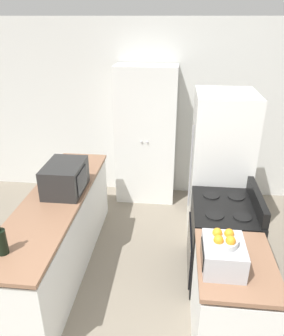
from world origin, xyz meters
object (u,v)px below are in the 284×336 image
object	(u,v)px
wine_bottle	(1,241)
toaster_oven	(223,255)
stove	(222,241)
fruit_bowl	(223,239)
refrigerator	(219,168)
pantry_cabinet	(146,136)
microwave	(65,178)

from	to	relation	value
wine_bottle	toaster_oven	xyz separation A→B (m)	(1.71, 0.03, -0.01)
stove	fruit_bowl	size ratio (longest dim) A/B	4.94
toaster_oven	refrigerator	bearing A→B (deg)	84.75
pantry_cabinet	wine_bottle	bearing A→B (deg)	-109.15
pantry_cabinet	fruit_bowl	xyz separation A→B (m)	(0.80, -2.54, 0.13)
refrigerator	stove	bearing A→B (deg)	-91.05
pantry_cabinet	toaster_oven	distance (m)	2.66
pantry_cabinet	stove	world-z (taller)	pantry_cabinet
refrigerator	microwave	bearing A→B (deg)	-158.05
stove	toaster_oven	bearing A→B (deg)	-99.08
stove	microwave	distance (m)	1.78
wine_bottle	fruit_bowl	distance (m)	1.70
refrigerator	pantry_cabinet	bearing A→B (deg)	139.48
refrigerator	toaster_oven	bearing A→B (deg)	-95.25
refrigerator	fruit_bowl	distance (m)	1.73
refrigerator	wine_bottle	size ratio (longest dim) A/B	5.90
microwave	fruit_bowl	size ratio (longest dim) A/B	2.51
pantry_cabinet	wine_bottle	xyz separation A→B (m)	(-0.89, -2.56, -0.00)
refrigerator	toaster_oven	world-z (taller)	refrigerator
stove	microwave	bearing A→B (deg)	175.37
refrigerator	microwave	xyz separation A→B (m)	(-1.69, -0.68, 0.12)
pantry_cabinet	microwave	bearing A→B (deg)	-115.33
stove	wine_bottle	world-z (taller)	wine_bottle
pantry_cabinet	toaster_oven	world-z (taller)	pantry_cabinet
refrigerator	microwave	world-z (taller)	refrigerator
fruit_bowl	stove	bearing A→B (deg)	80.24
stove	refrigerator	bearing A→B (deg)	88.95
pantry_cabinet	refrigerator	size ratio (longest dim) A/B	1.09
toaster_oven	fruit_bowl	size ratio (longest dim) A/B	1.72
stove	refrigerator	xyz separation A→B (m)	(0.01, 0.82, 0.47)
wine_bottle	toaster_oven	world-z (taller)	wine_bottle
refrigerator	fruit_bowl	world-z (taller)	refrigerator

